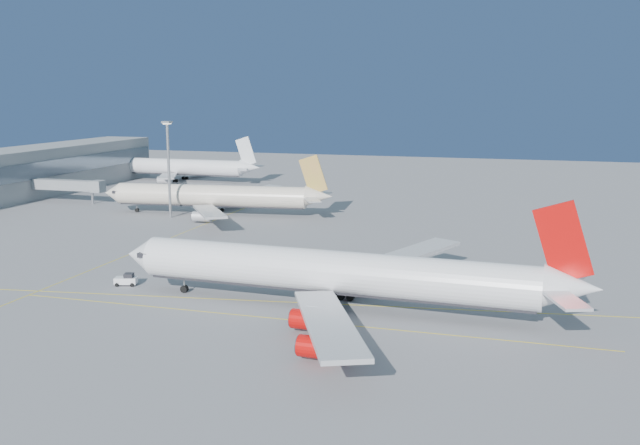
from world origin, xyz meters
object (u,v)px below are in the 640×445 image
Objects in this scene: light_mast at (168,161)px; pushback_tug at (126,280)px; airliner_etihad at (216,196)px; airliner_third at (180,167)px; airliner_virgin at (341,273)px.

pushback_tug is at bearing -68.14° from light_mast.
pushback_tug is at bearing -84.06° from airliner_etihad.
airliner_third is 145.02m from pushback_tug.
airliner_etihad is 15.62× the size of pushback_tug.
airliner_virgin is 38.83m from pushback_tug.
pushback_tug is 67.81m from light_mast.
airliner_etihad is at bearing 129.42° from airliner_virgin.
airliner_third is at bearing 98.13° from pushback_tug.
light_mast is (-63.20, 64.05, 9.25)m from airliner_virgin.
airliner_virgin is at bearing -54.06° from airliner_third.
airliner_etihad is 15.65m from light_mast.
light_mast is (-24.71, 61.61, 13.84)m from pushback_tug.
airliner_virgin is at bearing -59.59° from airliner_etihad.
airliner_third is 15.44× the size of pushback_tug.
airliner_etihad is 76.85m from airliner_third.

